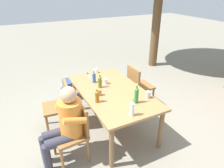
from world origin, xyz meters
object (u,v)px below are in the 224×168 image
at_px(chair_far_left, 138,84).
at_px(cup_glass, 105,81).
at_px(bottle_blue, 94,77).
at_px(cup_steel, 148,95).
at_px(bottle_amber, 97,96).
at_px(table_knife, 89,75).
at_px(cup_white, 96,71).
at_px(chair_near_left, 60,103).
at_px(chair_near_right, 74,130).
at_px(person_in_white_shirt, 66,123).
at_px(bottle_green, 136,95).
at_px(bottle_clear, 132,108).
at_px(bottle_olive, 100,82).
at_px(cup_terracotta, 99,92).
at_px(backpack_by_near_side, 86,87).
at_px(dining_table, 112,95).
at_px(backpack_by_far_side, 69,89).

xyz_separation_m(chair_far_left, cup_glass, (0.12, -0.79, 0.30)).
height_order(bottle_blue, cup_steel, bottle_blue).
height_order(bottle_amber, cup_steel, bottle_amber).
bearing_deg(table_knife, cup_white, 98.63).
bearing_deg(chair_near_left, cup_steel, 54.01).
bearing_deg(cup_white, chair_near_right, -35.47).
bearing_deg(person_in_white_shirt, chair_far_left, 115.18).
distance_m(person_in_white_shirt, bottle_green, 1.08).
bearing_deg(chair_near_right, chair_far_left, 116.49).
height_order(bottle_amber, bottle_clear, bottle_clear).
distance_m(bottle_olive, bottle_blue, 0.23).
bearing_deg(cup_terracotta, bottle_olive, 154.27).
height_order(cup_white, backpack_by_near_side, cup_white).
height_order(bottle_blue, bottle_clear, bottle_clear).
xyz_separation_m(chair_far_left, bottle_green, (0.91, -0.65, 0.38)).
bearing_deg(cup_steel, chair_near_left, -125.99).
bearing_deg(bottle_amber, dining_table, 121.91).
xyz_separation_m(bottle_olive, backpack_by_near_side, (-1.12, 0.13, -0.65)).
xyz_separation_m(dining_table, cup_steel, (0.47, 0.39, 0.13)).
height_order(dining_table, bottle_green, bottle_green).
relative_size(person_in_white_shirt, cup_steel, 10.59).
height_order(cup_white, table_knife, cup_white).
bearing_deg(cup_white, bottle_green, 4.06).
height_order(chair_far_left, bottle_blue, bottle_blue).
xyz_separation_m(chair_far_left, cup_steel, (0.87, -0.41, 0.30)).
height_order(bottle_green, cup_steel, bottle_green).
distance_m(cup_terracotta, table_knife, 0.84).
distance_m(bottle_amber, table_knife, 1.04).
xyz_separation_m(dining_table, person_in_white_shirt, (0.40, -0.91, -0.00)).
height_order(chair_near_right, backpack_by_near_side, chair_near_right).
bearing_deg(bottle_blue, chair_near_right, -38.54).
relative_size(chair_far_left, bottle_green, 2.83).
xyz_separation_m(bottle_amber, bottle_green, (0.28, 0.51, 0.03)).
xyz_separation_m(chair_near_right, bottle_green, (0.11, 0.95, 0.38)).
height_order(bottle_amber, backpack_by_far_side, bottle_amber).
xyz_separation_m(bottle_olive, table_knife, (-0.58, 0.01, -0.11)).
relative_size(chair_far_left, bottle_clear, 3.28).
relative_size(dining_table, cup_terracotta, 17.81).
height_order(chair_far_left, table_knife, chair_far_left).
height_order(chair_near_right, bottle_green, bottle_green).
height_order(chair_near_left, cup_white, chair_near_left).
bearing_deg(cup_steel, cup_white, -165.17).
distance_m(person_in_white_shirt, bottle_olive, 1.00).
distance_m(bottle_blue, backpack_by_near_side, 1.11).
height_order(bottle_olive, bottle_green, bottle_green).
relative_size(cup_white, backpack_by_far_side, 0.22).
distance_m(chair_near_right, chair_far_left, 1.79).
bearing_deg(bottle_green, bottle_olive, -158.23).
xyz_separation_m(dining_table, bottle_blue, (-0.42, -0.15, 0.18)).
height_order(bottle_blue, cup_white, bottle_blue).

